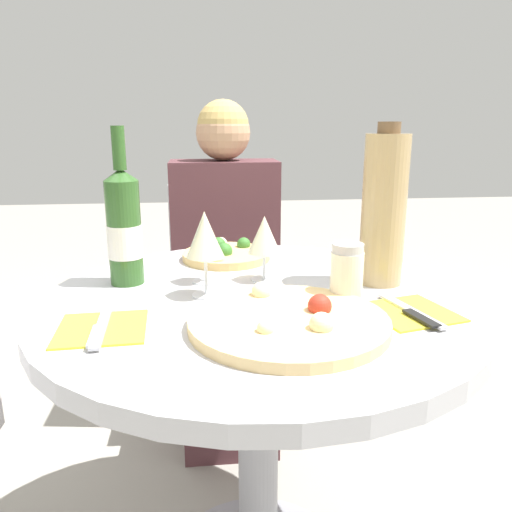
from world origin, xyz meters
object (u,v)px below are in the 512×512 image
(chair_behind_diner, at_px, (225,305))
(pizza_large, at_px, (289,320))
(wine_bottle, at_px, (124,227))
(tall_carafe, at_px, (384,209))
(seated_diner, at_px, (227,291))
(dining_table, at_px, (258,364))

(chair_behind_diner, relative_size, pizza_large, 2.40)
(wine_bottle, distance_m, tall_carafe, 0.56)
(pizza_large, xyz_separation_m, wine_bottle, (-0.31, 0.29, 0.11))
(wine_bottle, relative_size, tall_carafe, 0.98)
(tall_carafe, bearing_deg, wine_bottle, 174.01)
(seated_diner, relative_size, wine_bottle, 3.35)
(chair_behind_diner, xyz_separation_m, wine_bottle, (-0.25, -0.67, 0.44))
(tall_carafe, bearing_deg, chair_behind_diner, 113.37)
(chair_behind_diner, bearing_deg, wine_bottle, 69.67)
(chair_behind_diner, bearing_deg, dining_table, 92.40)
(seated_diner, bearing_deg, wine_bottle, 65.02)
(pizza_large, distance_m, wine_bottle, 0.44)
(pizza_large, xyz_separation_m, tall_carafe, (0.25, 0.23, 0.15))
(dining_table, bearing_deg, seated_diner, 92.90)
(dining_table, distance_m, chair_behind_diner, 0.81)
(dining_table, height_order, chair_behind_diner, chair_behind_diner)
(chair_behind_diner, xyz_separation_m, tall_carafe, (0.31, -0.72, 0.48))
(chair_behind_diner, distance_m, pizza_large, 1.01)
(dining_table, height_order, tall_carafe, tall_carafe)
(chair_behind_diner, bearing_deg, pizza_large, 94.09)
(chair_behind_diner, xyz_separation_m, seated_diner, (0.00, -0.14, 0.10))
(wine_bottle, bearing_deg, pizza_large, -42.20)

